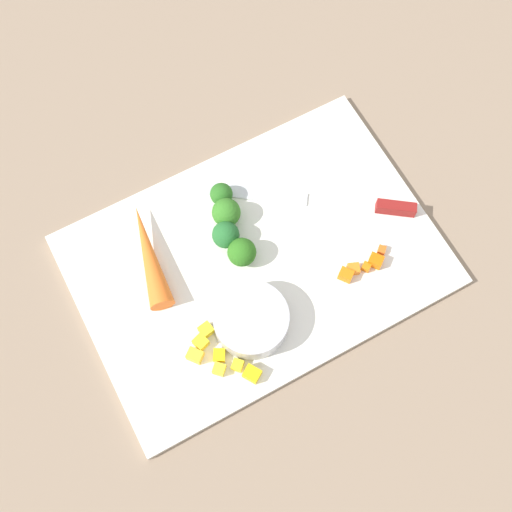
# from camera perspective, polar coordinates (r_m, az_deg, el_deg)

# --- Properties ---
(ground_plane) EXTENTS (4.00, 4.00, 0.00)m
(ground_plane) POSITION_cam_1_polar(r_m,az_deg,el_deg) (0.93, 0.00, -0.47)
(ground_plane) COLOR gray
(cutting_board) EXTENTS (0.50, 0.35, 0.01)m
(cutting_board) POSITION_cam_1_polar(r_m,az_deg,el_deg) (0.93, 0.00, -0.35)
(cutting_board) COLOR white
(cutting_board) RESTS_ON ground_plane
(prep_bowl) EXTENTS (0.10, 0.10, 0.04)m
(prep_bowl) POSITION_cam_1_polar(r_m,az_deg,el_deg) (0.87, -0.43, -5.65)
(prep_bowl) COLOR #B9BBC3
(prep_bowl) RESTS_ON cutting_board
(chef_knife) EXTENTS (0.30, 0.22, 0.02)m
(chef_knife) POSITION_cam_1_polar(r_m,az_deg,el_deg) (0.96, 6.63, 4.80)
(chef_knife) COLOR silver
(chef_knife) RESTS_ON cutting_board
(whole_carrot) EXTENTS (0.06, 0.16, 0.04)m
(whole_carrot) POSITION_cam_1_polar(r_m,az_deg,el_deg) (0.92, -9.40, 0.12)
(whole_carrot) COLOR orange
(whole_carrot) RESTS_ON cutting_board
(carrot_dice_0) EXTENTS (0.02, 0.02, 0.01)m
(carrot_dice_0) POSITION_cam_1_polar(r_m,az_deg,el_deg) (0.92, 9.66, -0.95)
(carrot_dice_0) COLOR orange
(carrot_dice_0) RESTS_ON cutting_board
(carrot_dice_1) EXTENTS (0.02, 0.03, 0.02)m
(carrot_dice_1) POSITION_cam_1_polar(r_m,az_deg,el_deg) (0.93, 10.47, -0.43)
(carrot_dice_1) COLOR orange
(carrot_dice_1) RESTS_ON cutting_board
(carrot_dice_2) EXTENTS (0.02, 0.02, 0.01)m
(carrot_dice_2) POSITION_cam_1_polar(r_m,az_deg,el_deg) (0.94, 10.98, 0.52)
(carrot_dice_2) COLOR orange
(carrot_dice_2) RESTS_ON cutting_board
(carrot_dice_3) EXTENTS (0.02, 0.02, 0.01)m
(carrot_dice_3) POSITION_cam_1_polar(r_m,az_deg,el_deg) (0.92, 8.56, -1.14)
(carrot_dice_3) COLOR orange
(carrot_dice_3) RESTS_ON cutting_board
(carrot_dice_4) EXTENTS (0.02, 0.02, 0.02)m
(carrot_dice_4) POSITION_cam_1_polar(r_m,az_deg,el_deg) (0.91, 7.90, -1.65)
(carrot_dice_4) COLOR orange
(carrot_dice_4) RESTS_ON cutting_board
(pepper_dice_0) EXTENTS (0.02, 0.02, 0.01)m
(pepper_dice_0) POSITION_cam_1_polar(r_m,az_deg,el_deg) (0.87, -3.25, -9.90)
(pepper_dice_0) COLOR yellow
(pepper_dice_0) RESTS_ON cutting_board
(pepper_dice_1) EXTENTS (0.02, 0.02, 0.02)m
(pepper_dice_1) POSITION_cam_1_polar(r_m,az_deg,el_deg) (0.88, -4.87, -7.57)
(pepper_dice_1) COLOR yellow
(pepper_dice_1) RESTS_ON cutting_board
(pepper_dice_2) EXTENTS (0.02, 0.02, 0.01)m
(pepper_dice_2) POSITION_cam_1_polar(r_m,az_deg,el_deg) (0.87, -1.64, -9.57)
(pepper_dice_2) COLOR yellow
(pepper_dice_2) RESTS_ON cutting_board
(pepper_dice_3) EXTENTS (0.03, 0.03, 0.02)m
(pepper_dice_3) POSITION_cam_1_polar(r_m,az_deg,el_deg) (0.88, -5.38, -8.70)
(pepper_dice_3) COLOR yellow
(pepper_dice_3) RESTS_ON cutting_board
(pepper_dice_4) EXTENTS (0.02, 0.02, 0.01)m
(pepper_dice_4) POSITION_cam_1_polar(r_m,az_deg,el_deg) (0.88, -3.25, -8.71)
(pepper_dice_4) COLOR yellow
(pepper_dice_4) RESTS_ON cutting_board
(pepper_dice_5) EXTENTS (0.02, 0.02, 0.02)m
(pepper_dice_5) POSITION_cam_1_polar(r_m,az_deg,el_deg) (0.89, -4.40, -6.50)
(pepper_dice_5) COLOR yellow
(pepper_dice_5) RESTS_ON cutting_board
(pepper_dice_6) EXTENTS (0.03, 0.03, 0.02)m
(pepper_dice_6) POSITION_cam_1_polar(r_m,az_deg,el_deg) (0.87, -0.34, -10.32)
(pepper_dice_6) COLOR yellow
(pepper_dice_6) RESTS_ON cutting_board
(broccoli_floret_0) EXTENTS (0.03, 0.03, 0.03)m
(broccoli_floret_0) POSITION_cam_1_polar(r_m,az_deg,el_deg) (0.94, -3.09, 5.43)
(broccoli_floret_0) COLOR #8BB568
(broccoli_floret_0) RESTS_ON cutting_board
(broccoli_floret_1) EXTENTS (0.04, 0.04, 0.05)m
(broccoli_floret_1) POSITION_cam_1_polar(r_m,az_deg,el_deg) (0.92, -2.63, 3.83)
(broccoli_floret_1) COLOR #80BE64
(broccoli_floret_1) RESTS_ON cutting_board
(broccoli_floret_2) EXTENTS (0.04, 0.04, 0.04)m
(broccoli_floret_2) POSITION_cam_1_polar(r_m,az_deg,el_deg) (0.90, -1.25, 0.33)
(broccoli_floret_2) COLOR #91BE69
(broccoli_floret_2) RESTS_ON cutting_board
(broccoli_floret_3) EXTENTS (0.04, 0.04, 0.04)m
(broccoli_floret_3) POSITION_cam_1_polar(r_m,az_deg,el_deg) (0.91, -2.68, 1.86)
(broccoli_floret_3) COLOR #94BF59
(broccoli_floret_3) RESTS_ON cutting_board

